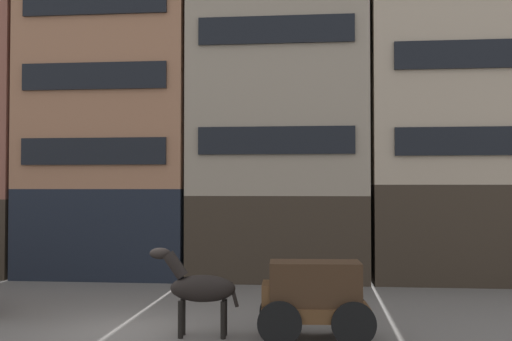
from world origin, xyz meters
TOP-DOWN VIEW (x-y plane):
  - ground_plane at (0.00, 0.00)m, footprint 120.00×120.00m
  - building_center_left at (-3.93, 10.84)m, footprint 7.75×6.65m
  - building_center_right at (3.55, 10.84)m, footprint 7.91×6.65m
  - building_far_right at (12.22, 10.84)m, footprint 10.14×6.65m
  - cargo_wagon at (5.04, -0.49)m, footprint 2.97×1.65m
  - draft_horse at (2.09, -0.49)m, footprint 2.35×0.69m

SIDE VIEW (x-z plane):
  - ground_plane at x=0.00m, z-range 0.00..0.00m
  - cargo_wagon at x=5.04m, z-range 0.16..2.14m
  - draft_horse at x=2.09m, z-range 0.12..2.42m
  - building_center_right at x=3.55m, z-range 0.04..12.89m
  - building_center_left at x=-3.93m, z-range 0.04..13.61m
  - building_far_right at x=12.22m, z-range 0.04..14.56m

